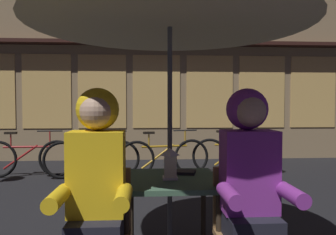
{
  "coord_description": "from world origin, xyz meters",
  "views": [
    {
      "loc": [
        -0.16,
        -2.39,
        1.29
      ],
      "look_at": [
        0.0,
        0.23,
        1.19
      ],
      "focal_mm": 34.15,
      "sensor_mm": 36.0,
      "label": 1
    }
  ],
  "objects_px": {
    "lantern": "(170,163)",
    "bicycle_nearest": "(28,158)",
    "patio_umbrella": "(170,1)",
    "chair_right": "(247,228)",
    "book": "(183,172)",
    "bicycle_fourth": "(237,155)",
    "bicycle_second": "(92,158)",
    "person_left_hooded": "(96,178)",
    "cafe_table": "(170,191)",
    "chair_left": "(98,231)",
    "person_right_hooded": "(250,176)",
    "bicycle_third": "(164,157)"
  },
  "relations": [
    {
      "from": "bicycle_second",
      "to": "book",
      "type": "bearing_deg",
      "value": -67.74
    },
    {
      "from": "lantern",
      "to": "person_left_hooded",
      "type": "height_order",
      "value": "person_left_hooded"
    },
    {
      "from": "bicycle_third",
      "to": "patio_umbrella",
      "type": "bearing_deg",
      "value": -92.04
    },
    {
      "from": "lantern",
      "to": "book",
      "type": "height_order",
      "value": "lantern"
    },
    {
      "from": "person_left_hooded",
      "to": "bicycle_nearest",
      "type": "distance_m",
      "value": 4.27
    },
    {
      "from": "person_right_hooded",
      "to": "bicycle_second",
      "type": "distance_m",
      "value": 4.08
    },
    {
      "from": "bicycle_nearest",
      "to": "chair_right",
      "type": "bearing_deg",
      "value": -53.41
    },
    {
      "from": "cafe_table",
      "to": "bicycle_second",
      "type": "height_order",
      "value": "bicycle_second"
    },
    {
      "from": "bicycle_nearest",
      "to": "chair_left",
      "type": "bearing_deg",
      "value": -64.01
    },
    {
      "from": "chair_left",
      "to": "book",
      "type": "distance_m",
      "value": 0.83
    },
    {
      "from": "person_right_hooded",
      "to": "bicycle_second",
      "type": "xyz_separation_m",
      "value": [
        -1.64,
        3.7,
        -0.5
      ]
    },
    {
      "from": "bicycle_nearest",
      "to": "person_right_hooded",
      "type": "bearing_deg",
      "value": -53.82
    },
    {
      "from": "chair_left",
      "to": "bicycle_third",
      "type": "bearing_deg",
      "value": 80.82
    },
    {
      "from": "bicycle_second",
      "to": "book",
      "type": "relative_size",
      "value": 8.39
    },
    {
      "from": "bicycle_nearest",
      "to": "bicycle_fourth",
      "type": "height_order",
      "value": "same"
    },
    {
      "from": "bicycle_nearest",
      "to": "bicycle_second",
      "type": "bearing_deg",
      "value": -6.4
    },
    {
      "from": "cafe_table",
      "to": "lantern",
      "type": "height_order",
      "value": "lantern"
    },
    {
      "from": "chair_right",
      "to": "bicycle_fourth",
      "type": "distance_m",
      "value": 3.97
    },
    {
      "from": "chair_right",
      "to": "person_right_hooded",
      "type": "xyz_separation_m",
      "value": [
        0.0,
        -0.06,
        0.36
      ]
    },
    {
      "from": "person_left_hooded",
      "to": "book",
      "type": "relative_size",
      "value": 7.0
    },
    {
      "from": "book",
      "to": "lantern",
      "type": "bearing_deg",
      "value": -108.36
    },
    {
      "from": "chair_left",
      "to": "person_right_hooded",
      "type": "height_order",
      "value": "person_right_hooded"
    },
    {
      "from": "chair_right",
      "to": "bicycle_third",
      "type": "distance_m",
      "value": 3.72
    },
    {
      "from": "lantern",
      "to": "chair_left",
      "type": "bearing_deg",
      "value": -144.84
    },
    {
      "from": "cafe_table",
      "to": "chair_left",
      "type": "distance_m",
      "value": 0.62
    },
    {
      "from": "lantern",
      "to": "person_right_hooded",
      "type": "distance_m",
      "value": 0.62
    },
    {
      "from": "cafe_table",
      "to": "lantern",
      "type": "distance_m",
      "value": 0.23
    },
    {
      "from": "cafe_table",
      "to": "chair_right",
      "type": "relative_size",
      "value": 0.85
    },
    {
      "from": "person_left_hooded",
      "to": "bicycle_nearest",
      "type": "height_order",
      "value": "person_left_hooded"
    },
    {
      "from": "patio_umbrella",
      "to": "bicycle_nearest",
      "type": "distance_m",
      "value": 4.46
    },
    {
      "from": "person_left_hooded",
      "to": "cafe_table",
      "type": "bearing_deg",
      "value": 41.57
    },
    {
      "from": "bicycle_second",
      "to": "bicycle_fourth",
      "type": "bearing_deg",
      "value": 4.34
    },
    {
      "from": "lantern",
      "to": "chair_left",
      "type": "relative_size",
      "value": 0.27
    },
    {
      "from": "patio_umbrella",
      "to": "book",
      "type": "relative_size",
      "value": 11.55
    },
    {
      "from": "chair_left",
      "to": "bicycle_third",
      "type": "height_order",
      "value": "chair_left"
    },
    {
      "from": "patio_umbrella",
      "to": "bicycle_fourth",
      "type": "distance_m",
      "value": 4.15
    },
    {
      "from": "patio_umbrella",
      "to": "bicycle_fourth",
      "type": "relative_size",
      "value": 1.38
    },
    {
      "from": "cafe_table",
      "to": "bicycle_nearest",
      "type": "relative_size",
      "value": 0.44
    },
    {
      "from": "lantern",
      "to": "bicycle_third",
      "type": "relative_size",
      "value": 0.14
    },
    {
      "from": "bicycle_second",
      "to": "bicycle_fourth",
      "type": "relative_size",
      "value": 1.0
    },
    {
      "from": "patio_umbrella",
      "to": "lantern",
      "type": "height_order",
      "value": "patio_umbrella"
    },
    {
      "from": "patio_umbrella",
      "to": "lantern",
      "type": "xyz_separation_m",
      "value": [
        -0.0,
        -0.03,
        -1.2
      ]
    },
    {
      "from": "chair_left",
      "to": "bicycle_nearest",
      "type": "relative_size",
      "value": 0.52
    },
    {
      "from": "patio_umbrella",
      "to": "book",
      "type": "height_order",
      "value": "patio_umbrella"
    },
    {
      "from": "lantern",
      "to": "bicycle_nearest",
      "type": "bearing_deg",
      "value": 124.0
    },
    {
      "from": "cafe_table",
      "to": "person_left_hooded",
      "type": "height_order",
      "value": "person_left_hooded"
    },
    {
      "from": "cafe_table",
      "to": "chair_right",
      "type": "distance_m",
      "value": 0.62
    },
    {
      "from": "chair_right",
      "to": "bicycle_second",
      "type": "height_order",
      "value": "chair_right"
    },
    {
      "from": "person_right_hooded",
      "to": "bicycle_nearest",
      "type": "bearing_deg",
      "value": 126.18
    },
    {
      "from": "lantern",
      "to": "bicycle_nearest",
      "type": "relative_size",
      "value": 0.14
    }
  ]
}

